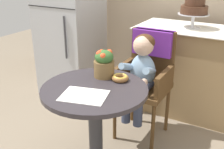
# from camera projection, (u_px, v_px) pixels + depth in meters

# --- Properties ---
(cafe_table) EXTENTS (0.72, 0.72, 0.72)m
(cafe_table) POSITION_uv_depth(u_px,v_px,m) (95.00, 115.00, 1.89)
(cafe_table) COLOR #332D33
(cafe_table) RESTS_ON ground
(wicker_chair) EXTENTS (0.42, 0.45, 0.95)m
(wicker_chair) POSITION_uv_depth(u_px,v_px,m) (148.00, 67.00, 2.38)
(wicker_chair) COLOR brown
(wicker_chair) RESTS_ON ground
(seated_child) EXTENTS (0.27, 0.32, 0.73)m
(seated_child) POSITION_uv_depth(u_px,v_px,m) (141.00, 69.00, 2.24)
(seated_child) COLOR #8CADCC
(seated_child) RESTS_ON ground
(paper_napkin) EXTENTS (0.33, 0.28, 0.00)m
(paper_napkin) POSITION_uv_depth(u_px,v_px,m) (84.00, 96.00, 1.70)
(paper_napkin) COLOR white
(paper_napkin) RESTS_ON cafe_table
(donut_front) EXTENTS (0.12, 0.12, 0.04)m
(donut_front) POSITION_uv_depth(u_px,v_px,m) (120.00, 78.00, 1.91)
(donut_front) COLOR #936033
(donut_front) RESTS_ON cafe_table
(flower_vase) EXTENTS (0.15, 0.15, 0.20)m
(flower_vase) POSITION_uv_depth(u_px,v_px,m) (104.00, 63.00, 1.95)
(flower_vase) COLOR brown
(flower_vase) RESTS_ON cafe_table
(display_counter) EXTENTS (1.56, 0.62, 0.90)m
(display_counter) POSITION_uv_depth(u_px,v_px,m) (212.00, 75.00, 2.71)
(display_counter) COLOR #93754C
(display_counter) RESTS_ON ground
(tiered_cake_stand) EXTENTS (0.30, 0.30, 0.28)m
(tiered_cake_stand) POSITION_uv_depth(u_px,v_px,m) (194.00, 9.00, 2.58)
(tiered_cake_stand) COLOR silver
(tiered_cake_stand) RESTS_ON display_counter
(refrigerator) EXTENTS (0.64, 0.63, 1.70)m
(refrigerator) POSITION_uv_depth(u_px,v_px,m) (70.00, 23.00, 3.12)
(refrigerator) COLOR #B7BABF
(refrigerator) RESTS_ON ground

